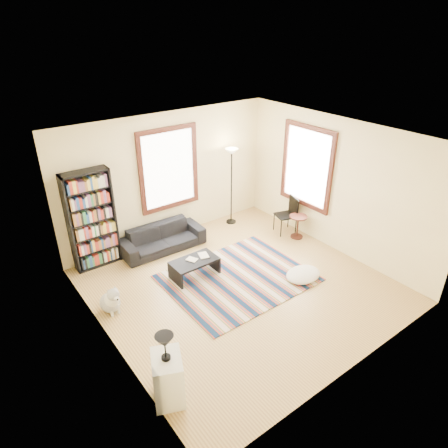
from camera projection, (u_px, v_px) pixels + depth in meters
floor at (240, 288)px, 7.53m from camera, size 5.00×5.00×0.10m
ceiling at (243, 136)px, 6.18m from camera, size 5.00×5.00×0.10m
wall_back at (167, 177)px, 8.66m from camera, size 5.00×0.10×2.80m
wall_front at (368, 293)px, 5.05m from camera, size 5.00×0.10×2.80m
wall_left at (98, 270)px, 5.50m from camera, size 0.10×5.00×2.80m
wall_right at (338, 186)px, 8.20m from camera, size 0.10×5.00×2.80m
window_back at (169, 169)px, 8.51m from camera, size 1.20×0.06×1.60m
window_right at (307, 167)px, 8.64m from camera, size 0.06×1.20×1.60m
rug at (238, 278)px, 7.70m from camera, size 2.65×2.12×0.02m
sofa at (162, 238)px, 8.57m from camera, size 1.83×0.76×0.53m
bookshelf at (92, 220)px, 7.71m from camera, size 0.90×0.30×2.00m
coffee_table at (195, 268)px, 7.70m from camera, size 1.01×0.76×0.36m
book_a at (190, 261)px, 7.56m from camera, size 0.25×0.22×0.02m
book_b at (199, 256)px, 7.73m from camera, size 0.23×0.28×0.02m
floor_cushion at (303, 274)px, 7.67m from camera, size 0.83×0.69×0.18m
floor_lamp at (231, 187)px, 9.36m from camera, size 0.36×0.36×1.86m
side_table at (298, 227)px, 9.01m from camera, size 0.42×0.42×0.54m
folding_chair at (285, 215)px, 9.16m from camera, size 0.52×0.50×0.86m
white_cabinet at (168, 378)px, 5.16m from camera, size 0.55×0.61×0.70m
table_lamp at (165, 347)px, 4.91m from camera, size 0.30×0.30×0.38m
dog at (109, 298)px, 6.76m from camera, size 0.43×0.57×0.53m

